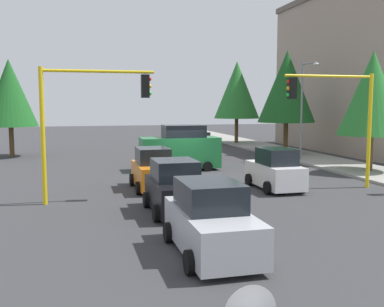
{
  "coord_description": "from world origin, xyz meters",
  "views": [
    {
      "loc": [
        24.92,
        -6.23,
        4.07
      ],
      "look_at": [
        -0.24,
        0.27,
        1.2
      ],
      "focal_mm": 42.28,
      "sensor_mm": 36.0,
      "label": 1
    }
  ],
  "objects_px": {
    "traffic_signal_near_right": "(89,107)",
    "car_orange": "(153,170)",
    "tree_roadside_near": "(372,94)",
    "tree_roadside_mid": "(287,87)",
    "car_black": "(176,189)",
    "traffic_signal_near_left": "(336,107)",
    "car_white": "(275,171)",
    "street_lamp_curbside": "(304,100)",
    "tree_opposite_side": "(10,93)",
    "car_red": "(197,146)",
    "tree_roadside_far": "(237,90)",
    "car_silver": "(211,221)",
    "delivery_van_green": "(180,149)"
  },
  "relations": [
    {
      "from": "traffic_signal_near_right",
      "to": "car_orange",
      "type": "height_order",
      "value": "traffic_signal_near_right"
    },
    {
      "from": "tree_roadside_near",
      "to": "tree_roadside_mid",
      "type": "relative_size",
      "value": 0.86
    },
    {
      "from": "tree_roadside_mid",
      "to": "car_black",
      "type": "distance_m",
      "value": 21.38
    },
    {
      "from": "traffic_signal_near_left",
      "to": "car_white",
      "type": "distance_m",
      "value": 4.12
    },
    {
      "from": "street_lamp_curbside",
      "to": "tree_opposite_side",
      "type": "height_order",
      "value": "tree_opposite_side"
    },
    {
      "from": "tree_opposite_side",
      "to": "tree_roadside_mid",
      "type": "height_order",
      "value": "tree_roadside_mid"
    },
    {
      "from": "traffic_signal_near_right",
      "to": "car_red",
      "type": "distance_m",
      "value": 16.39
    },
    {
      "from": "tree_roadside_mid",
      "to": "car_black",
      "type": "relative_size",
      "value": 2.23
    },
    {
      "from": "traffic_signal_near_right",
      "to": "car_orange",
      "type": "relative_size",
      "value": 1.49
    },
    {
      "from": "traffic_signal_near_left",
      "to": "tree_roadside_near",
      "type": "height_order",
      "value": "tree_roadside_near"
    },
    {
      "from": "tree_roadside_mid",
      "to": "car_white",
      "type": "bearing_deg",
      "value": -27.98
    },
    {
      "from": "traffic_signal_near_right",
      "to": "tree_roadside_mid",
      "type": "bearing_deg",
      "value": 131.77
    },
    {
      "from": "traffic_signal_near_left",
      "to": "tree_roadside_far",
      "type": "relative_size",
      "value": 0.66
    },
    {
      "from": "traffic_signal_near_right",
      "to": "car_silver",
      "type": "height_order",
      "value": "traffic_signal_near_right"
    },
    {
      "from": "traffic_signal_near_right",
      "to": "delivery_van_green",
      "type": "distance_m",
      "value": 10.15
    },
    {
      "from": "delivery_van_green",
      "to": "tree_roadside_near",
      "type": "bearing_deg",
      "value": 69.16
    },
    {
      "from": "traffic_signal_near_left",
      "to": "car_white",
      "type": "xyz_separation_m",
      "value": [
        -0.7,
        -2.74,
        -3.0
      ]
    },
    {
      "from": "tree_roadside_near",
      "to": "car_white",
      "type": "bearing_deg",
      "value": -66.41
    },
    {
      "from": "street_lamp_curbside",
      "to": "car_black",
      "type": "bearing_deg",
      "value": -44.08
    },
    {
      "from": "street_lamp_curbside",
      "to": "car_black",
      "type": "height_order",
      "value": "street_lamp_curbside"
    },
    {
      "from": "car_red",
      "to": "delivery_van_green",
      "type": "bearing_deg",
      "value": -24.3
    },
    {
      "from": "street_lamp_curbside",
      "to": "traffic_signal_near_left",
      "type": "bearing_deg",
      "value": -20.18
    },
    {
      "from": "street_lamp_curbside",
      "to": "car_black",
      "type": "distance_m",
      "value": 17.39
    },
    {
      "from": "traffic_signal_near_right",
      "to": "car_silver",
      "type": "relative_size",
      "value": 1.32
    },
    {
      "from": "car_white",
      "to": "car_red",
      "type": "height_order",
      "value": "same"
    },
    {
      "from": "tree_roadside_far",
      "to": "car_orange",
      "type": "height_order",
      "value": "tree_roadside_far"
    },
    {
      "from": "tree_opposite_side",
      "to": "car_black",
      "type": "bearing_deg",
      "value": 22.01
    },
    {
      "from": "tree_opposite_side",
      "to": "delivery_van_green",
      "type": "distance_m",
      "value": 15.29
    },
    {
      "from": "tree_roadside_mid",
      "to": "car_white",
      "type": "distance_m",
      "value": 15.73
    },
    {
      "from": "tree_roadside_mid",
      "to": "car_silver",
      "type": "xyz_separation_m",
      "value": [
        21.44,
        -12.74,
        -4.51
      ]
    },
    {
      "from": "delivery_van_green",
      "to": "tree_roadside_far",
      "type": "bearing_deg",
      "value": 149.27
    },
    {
      "from": "tree_roadside_near",
      "to": "delivery_van_green",
      "type": "relative_size",
      "value": 1.48
    },
    {
      "from": "traffic_signal_near_left",
      "to": "street_lamp_curbside",
      "type": "xyz_separation_m",
      "value": [
        -9.61,
        3.53,
        0.45
      ]
    },
    {
      "from": "tree_roadside_near",
      "to": "tree_roadside_mid",
      "type": "distance_m",
      "value": 10.04
    },
    {
      "from": "car_orange",
      "to": "car_white",
      "type": "xyz_separation_m",
      "value": [
        1.52,
        5.61,
        -0.0
      ]
    },
    {
      "from": "tree_opposite_side",
      "to": "traffic_signal_near_left",
      "type": "bearing_deg",
      "value": 42.8
    },
    {
      "from": "traffic_signal_near_right",
      "to": "car_red",
      "type": "xyz_separation_m",
      "value": [
        -13.81,
        8.29,
        -3.02
      ]
    },
    {
      "from": "delivery_van_green",
      "to": "car_black",
      "type": "distance_m",
      "value": 10.97
    },
    {
      "from": "tree_opposite_side",
      "to": "tree_roadside_mid",
      "type": "relative_size",
      "value": 0.91
    },
    {
      "from": "tree_roadside_mid",
      "to": "car_black",
      "type": "bearing_deg",
      "value": -37.27
    },
    {
      "from": "traffic_signal_near_right",
      "to": "traffic_signal_near_left",
      "type": "xyz_separation_m",
      "value": [
        0.0,
        11.34,
        -0.02
      ]
    },
    {
      "from": "car_orange",
      "to": "tree_opposite_side",
      "type": "bearing_deg",
      "value": -152.21
    },
    {
      "from": "car_black",
      "to": "tree_roadside_far",
      "type": "bearing_deg",
      "value": 155.46
    },
    {
      "from": "traffic_signal_near_left",
      "to": "car_red",
      "type": "distance_m",
      "value": 14.46
    },
    {
      "from": "tree_roadside_mid",
      "to": "car_red",
      "type": "height_order",
      "value": "tree_roadside_mid"
    },
    {
      "from": "street_lamp_curbside",
      "to": "tree_roadside_far",
      "type": "xyz_separation_m",
      "value": [
        -14.39,
        0.3,
        1.08
      ]
    },
    {
      "from": "tree_roadside_far",
      "to": "car_black",
      "type": "height_order",
      "value": "tree_roadside_far"
    },
    {
      "from": "tree_roadside_far",
      "to": "car_orange",
      "type": "distance_m",
      "value": 25.37
    },
    {
      "from": "tree_roadside_mid",
      "to": "car_orange",
      "type": "bearing_deg",
      "value": -47.09
    },
    {
      "from": "traffic_signal_near_right",
      "to": "tree_roadside_mid",
      "type": "distance_m",
      "value": 21.07
    }
  ]
}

